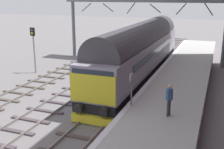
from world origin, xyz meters
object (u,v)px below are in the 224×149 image
at_px(platform_number_sign, 131,85).
at_px(waiting_passenger, 169,97).
at_px(signal_post_far, 34,45).
at_px(diesel_locomotive, 141,49).

distance_m(platform_number_sign, waiting_passenger, 2.27).
xyz_separation_m(signal_post_far, platform_number_sign, (11.15, -6.90, -0.38)).
relative_size(signal_post_far, platform_number_sign, 2.32).
bearing_deg(diesel_locomotive, waiting_passenger, -66.64).
height_order(signal_post_far, platform_number_sign, signal_post_far).
relative_size(diesel_locomotive, platform_number_sign, 11.14).
relative_size(diesel_locomotive, waiting_passenger, 12.00).
height_order(diesel_locomotive, signal_post_far, diesel_locomotive).
relative_size(diesel_locomotive, signal_post_far, 4.80).
bearing_deg(signal_post_far, waiting_passenger, -29.60).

